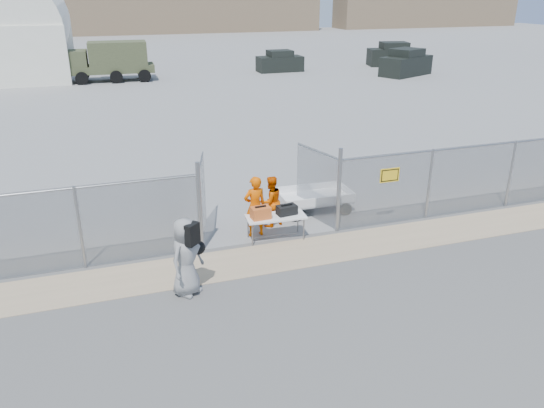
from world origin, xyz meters
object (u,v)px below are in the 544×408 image
object	(u,v)px
visitor	(186,257)
utility_trailer	(314,200)
folding_table	(276,227)
security_worker_right	(271,201)
security_worker_left	(255,207)

from	to	relation	value
visitor	utility_trailer	distance (m)	5.96
folding_table	security_worker_right	bearing A→B (deg)	84.10
utility_trailer	security_worker_right	bearing A→B (deg)	-156.56
security_worker_left	security_worker_right	bearing A→B (deg)	-146.27
folding_table	visitor	size ratio (longest dim) A/B	0.89
security_worker_left	visitor	size ratio (longest dim) A/B	0.95
security_worker_left	security_worker_right	size ratio (longest dim) A/B	1.15
folding_table	security_worker_left	xyz separation A→B (m)	(-0.48, 0.40, 0.54)
folding_table	utility_trailer	xyz separation A→B (m)	(1.81, 1.59, 0.01)
folding_table	visitor	distance (m)	3.57
folding_table	security_worker_right	xyz separation A→B (m)	(0.15, 0.92, 0.42)
security_worker_right	utility_trailer	xyz separation A→B (m)	(1.66, 0.67, -0.41)
folding_table	security_worker_left	world-z (taller)	security_worker_left
folding_table	utility_trailer	distance (m)	2.41
security_worker_left	security_worker_right	distance (m)	0.82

